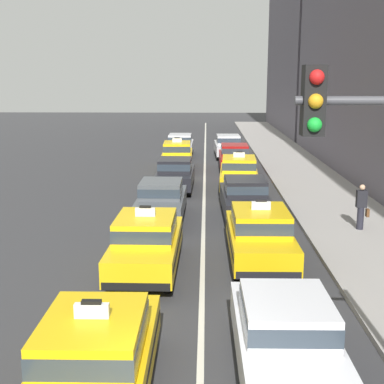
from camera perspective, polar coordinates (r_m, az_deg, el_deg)
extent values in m
cube|color=silver|center=(26.40, 1.34, 0.37)|extent=(0.14, 80.00, 0.01)
cube|color=#9E9993|center=(22.21, 15.90, -2.20)|extent=(4.00, 90.00, 0.15)
cylinder|color=black|center=(11.06, -12.59, -15.63)|extent=(0.25, 0.64, 0.64)
cylinder|color=black|center=(10.82, -4.66, -16.02)|extent=(0.25, 0.64, 0.64)
cube|color=yellow|center=(9.43, -10.37, -18.32)|extent=(1.84, 4.52, 0.70)
cube|color=black|center=(9.41, -10.38, -18.05)|extent=(1.86, 4.16, 0.10)
cube|color=yellow|center=(8.98, -10.73, -15.11)|extent=(1.62, 2.11, 0.64)
cube|color=#2D3842|center=(8.98, -10.73, -15.11)|extent=(1.64, 2.13, 0.35)
cube|color=white|center=(8.79, -10.84, -12.56)|extent=(0.56, 0.12, 0.24)
cube|color=black|center=(8.73, -10.88, -11.67)|extent=(0.32, 0.11, 0.06)
cube|color=black|center=(11.47, -8.10, -13.83)|extent=(1.71, 0.15, 0.20)
cylinder|color=black|center=(16.82, -6.80, -5.55)|extent=(0.25, 0.64, 0.64)
cylinder|color=black|center=(16.66, -1.75, -5.64)|extent=(0.25, 0.64, 0.64)
cylinder|color=black|center=(13.99, -8.74, -9.36)|extent=(0.25, 0.64, 0.64)
cylinder|color=black|center=(13.79, -2.62, -9.54)|extent=(0.25, 0.64, 0.64)
cube|color=yellow|center=(15.17, -4.95, -6.11)|extent=(1.85, 4.52, 0.70)
cube|color=black|center=(15.16, -4.95, -5.93)|extent=(1.86, 4.16, 0.10)
cube|color=yellow|center=(14.83, -5.07, -3.83)|extent=(1.62, 2.12, 0.64)
cube|color=#2D3842|center=(14.83, -5.07, -3.83)|extent=(1.64, 2.14, 0.35)
cube|color=white|center=(14.72, -5.10, -2.19)|extent=(0.56, 0.13, 0.24)
cube|color=black|center=(14.68, -5.11, -1.62)|extent=(0.32, 0.11, 0.06)
cube|color=black|center=(17.34, -4.04, -4.60)|extent=(1.71, 0.16, 0.20)
cube|color=black|center=(13.21, -6.12, -10.15)|extent=(1.71, 0.16, 0.20)
cylinder|color=black|center=(21.97, -4.86, -1.26)|extent=(0.25, 0.64, 0.64)
cylinder|color=black|center=(21.84, -1.10, -1.30)|extent=(0.25, 0.64, 0.64)
cylinder|color=black|center=(19.24, -5.86, -3.24)|extent=(0.25, 0.64, 0.64)
cylinder|color=black|center=(19.10, -1.57, -3.29)|extent=(0.25, 0.64, 0.64)
cube|color=#4C5156|center=(20.44, -3.34, -1.31)|extent=(1.79, 4.31, 0.66)
cube|color=#4C5156|center=(20.21, -3.39, 0.36)|extent=(1.58, 1.91, 0.60)
cube|color=#2D3842|center=(20.21, -3.39, 0.36)|extent=(1.60, 1.93, 0.33)
cylinder|color=black|center=(27.52, -3.11, 1.52)|extent=(0.25, 0.64, 0.64)
cylinder|color=black|center=(27.42, -0.11, 1.50)|extent=(0.25, 0.64, 0.64)
cylinder|color=black|center=(24.75, -3.73, 0.29)|extent=(0.25, 0.64, 0.64)
cylinder|color=black|center=(24.64, -0.39, 0.27)|extent=(0.25, 0.64, 0.64)
cube|color=black|center=(26.01, -1.83, 1.64)|extent=(1.82, 4.33, 0.66)
cube|color=black|center=(25.80, -1.86, 2.97)|extent=(1.59, 1.92, 0.60)
cube|color=#2D3842|center=(25.80, -1.86, 2.97)|extent=(1.61, 1.94, 0.33)
cylinder|color=black|center=(33.72, -2.79, 3.51)|extent=(0.26, 0.65, 0.64)
cylinder|color=black|center=(33.68, -0.27, 3.51)|extent=(0.26, 0.65, 0.64)
cylinder|color=black|center=(30.70, -3.08, 2.64)|extent=(0.26, 0.65, 0.64)
cylinder|color=black|center=(30.66, -0.32, 2.64)|extent=(0.26, 0.65, 0.64)
cube|color=yellow|center=(32.13, -1.62, 3.71)|extent=(1.91, 4.54, 0.70)
cube|color=black|center=(32.12, -1.62, 3.80)|extent=(1.92, 4.18, 0.10)
cube|color=yellow|center=(31.88, -1.63, 4.86)|extent=(1.65, 2.14, 0.64)
cube|color=#2D3842|center=(31.88, -1.63, 4.86)|extent=(1.67, 2.16, 0.35)
cube|color=white|center=(31.83, -1.64, 5.65)|extent=(0.56, 0.13, 0.24)
cube|color=black|center=(31.81, -1.64, 5.92)|extent=(0.32, 0.12, 0.06)
cube|color=black|center=(34.35, -1.50, 3.85)|extent=(1.71, 0.18, 0.20)
cube|color=black|center=(29.98, -1.74, 2.61)|extent=(1.71, 0.18, 0.20)
cylinder|color=black|center=(38.96, -2.23, 4.69)|extent=(0.24, 0.64, 0.64)
cylinder|color=black|center=(38.88, -0.10, 4.69)|extent=(0.24, 0.64, 0.64)
cylinder|color=black|center=(36.16, -2.55, 4.10)|extent=(0.24, 0.64, 0.64)
cylinder|color=black|center=(36.07, -0.26, 4.09)|extent=(0.24, 0.64, 0.64)
cube|color=silver|center=(37.47, -1.28, 4.91)|extent=(1.79, 4.31, 0.66)
cube|color=silver|center=(37.29, -1.30, 5.85)|extent=(1.57, 1.91, 0.60)
cube|color=#2D3842|center=(37.29, -1.30, 5.85)|extent=(1.59, 1.93, 0.33)
cylinder|color=black|center=(11.55, 5.20, -14.10)|extent=(0.25, 0.64, 0.64)
cylinder|color=black|center=(11.74, 12.46, -13.89)|extent=(0.25, 0.64, 0.64)
cube|color=silver|center=(10.23, 10.03, -15.86)|extent=(1.80, 4.32, 0.66)
cube|color=silver|center=(9.86, 10.26, -12.90)|extent=(1.58, 1.92, 0.60)
cube|color=#2D3842|center=(9.86, 10.26, -12.90)|extent=(1.60, 1.94, 0.33)
cylinder|color=black|center=(17.47, 4.35, -4.82)|extent=(0.25, 0.64, 0.64)
cylinder|color=black|center=(17.62, 9.16, -4.80)|extent=(0.25, 0.64, 0.64)
cylinder|color=black|center=(14.58, 5.05, -8.35)|extent=(0.25, 0.64, 0.64)
cylinder|color=black|center=(14.76, 10.83, -8.27)|extent=(0.25, 0.64, 0.64)
cube|color=yellow|center=(15.97, 7.34, -5.22)|extent=(1.85, 4.52, 0.70)
cube|color=black|center=(15.96, 7.35, -5.05)|extent=(1.87, 4.16, 0.10)
cube|color=yellow|center=(15.64, 7.47, -3.04)|extent=(1.62, 2.12, 0.64)
cube|color=#2D3842|center=(15.64, 7.47, -3.04)|extent=(1.64, 2.14, 0.35)
cube|color=white|center=(15.53, 7.51, -1.48)|extent=(0.56, 0.13, 0.24)
cube|color=black|center=(15.50, 7.53, -0.94)|extent=(0.32, 0.11, 0.06)
cube|color=black|center=(18.15, 6.56, -3.88)|extent=(1.71, 0.16, 0.20)
cube|color=black|center=(13.98, 8.31, -8.91)|extent=(1.71, 0.16, 0.20)
cylinder|color=black|center=(22.41, 3.53, -0.97)|extent=(0.26, 0.65, 0.64)
cylinder|color=black|center=(22.55, 7.19, -0.96)|extent=(0.26, 0.65, 0.64)
cylinder|color=black|center=(19.67, 4.04, -2.86)|extent=(0.26, 0.65, 0.64)
cylinder|color=black|center=(19.82, 8.21, -2.84)|extent=(0.26, 0.65, 0.64)
cube|color=black|center=(21.02, 5.74, -0.98)|extent=(1.88, 4.35, 0.66)
cube|color=black|center=(20.79, 5.81, 0.65)|extent=(1.61, 1.94, 0.60)
cube|color=#2D3842|center=(20.79, 5.81, 0.65)|extent=(1.63, 1.96, 0.33)
cylinder|color=black|center=(27.70, 3.50, 1.58)|extent=(0.27, 0.65, 0.64)
cylinder|color=black|center=(27.72, 6.56, 1.53)|extent=(0.27, 0.65, 0.64)
cylinder|color=black|center=(24.70, 3.42, 0.27)|extent=(0.27, 0.65, 0.64)
cylinder|color=black|center=(24.73, 6.84, 0.22)|extent=(0.27, 0.65, 0.64)
cube|color=yellow|center=(26.13, 5.09, 1.69)|extent=(2.00, 4.57, 0.70)
cube|color=black|center=(26.12, 5.09, 1.80)|extent=(2.00, 4.22, 0.10)
cube|color=yellow|center=(25.87, 5.12, 3.09)|extent=(1.69, 2.17, 0.64)
cube|color=#2D3842|center=(25.87, 5.12, 3.09)|extent=(1.71, 2.19, 0.35)
cube|color=white|center=(25.81, 5.14, 4.05)|extent=(0.56, 0.14, 0.24)
cube|color=black|center=(25.78, 5.15, 4.38)|extent=(0.32, 0.12, 0.06)
cube|color=black|center=(28.35, 5.01, 2.01)|extent=(1.71, 0.22, 0.20)
cube|color=black|center=(24.02, 5.16, 0.14)|extent=(1.71, 0.22, 0.20)
cylinder|color=black|center=(33.12, 3.23, 3.34)|extent=(0.24, 0.64, 0.64)
cylinder|color=black|center=(33.20, 5.72, 3.32)|extent=(0.24, 0.64, 0.64)
cylinder|color=black|center=(30.32, 3.40, 2.51)|extent=(0.24, 0.64, 0.64)
cylinder|color=black|center=(30.41, 6.12, 2.49)|extent=(0.24, 0.64, 0.64)
cube|color=maroon|center=(31.70, 4.63, 3.52)|extent=(1.78, 4.31, 0.66)
cube|color=maroon|center=(31.51, 4.66, 4.63)|extent=(1.57, 1.91, 0.60)
cube|color=#2D3842|center=(31.51, 4.66, 4.63)|extent=(1.59, 1.93, 0.33)
cylinder|color=black|center=(38.40, 2.70, 4.58)|extent=(0.26, 0.65, 0.64)
cylinder|color=black|center=(38.50, 4.86, 4.57)|extent=(0.26, 0.65, 0.64)
cylinder|color=black|center=(35.59, 2.91, 3.97)|extent=(0.26, 0.65, 0.64)
cylinder|color=black|center=(35.70, 5.23, 3.96)|extent=(0.26, 0.65, 0.64)
cube|color=silver|center=(37.00, 3.93, 4.79)|extent=(1.88, 4.35, 0.66)
cube|color=silver|center=(36.82, 3.95, 5.74)|extent=(1.61, 1.94, 0.60)
cube|color=#2D3842|center=(36.82, 3.95, 5.74)|extent=(1.63, 1.96, 0.33)
cylinder|color=#23232D|center=(19.67, 17.83, -2.73)|extent=(0.24, 0.24, 0.81)
cube|color=black|center=(19.51, 17.97, -0.71)|extent=(0.36, 0.22, 0.61)
sphere|color=tan|center=(19.42, 18.05, 0.49)|extent=(0.20, 0.20, 0.20)
cube|color=brown|center=(19.69, 18.54, -2.16)|extent=(0.10, 0.20, 0.28)
cube|color=black|center=(5.93, 13.06, 9.65)|extent=(0.24, 0.24, 0.76)
sphere|color=red|center=(5.80, 13.43, 12.06)|extent=(0.16, 0.16, 0.16)
sphere|color=orange|center=(5.80, 13.31, 9.59)|extent=(0.16, 0.16, 0.16)
sphere|color=green|center=(5.82, 13.19, 7.13)|extent=(0.16, 0.16, 0.16)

